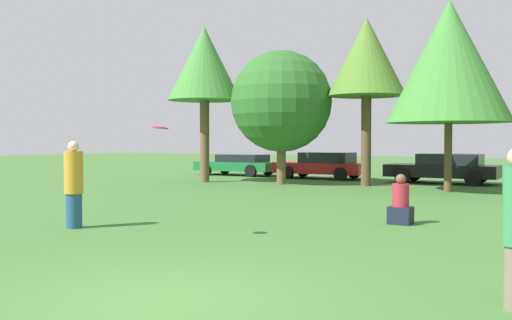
{
  "coord_description": "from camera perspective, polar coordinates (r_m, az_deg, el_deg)",
  "views": [
    {
      "loc": [
        4.23,
        -4.83,
        1.77
      ],
      "look_at": [
        -0.8,
        3.26,
        1.45
      ],
      "focal_mm": 39.98,
      "sensor_mm": 36.0,
      "label": 1
    }
  ],
  "objects": [
    {
      "name": "tree_3",
      "position": [
        21.08,
        18.76,
        9.33
      ],
      "size": [
        4.25,
        4.25,
        6.67
      ],
      "color": "brown",
      "rests_on": "ground"
    },
    {
      "name": "person_thrower",
      "position": [
        12.16,
        -17.77,
        -2.36
      ],
      "size": [
        0.38,
        0.38,
        1.77
      ],
      "rotation": [
        0.0,
        0.0,
        -0.16
      ],
      "color": "navy",
      "rests_on": "ground"
    },
    {
      "name": "parked_car_black",
      "position": [
        25.1,
        18.3,
        -0.74
      ],
      "size": [
        4.55,
        2.14,
        1.25
      ],
      "rotation": [
        0.0,
        0.0,
        3.17
      ],
      "color": "black",
      "rests_on": "ground"
    },
    {
      "name": "bystander_sitting",
      "position": [
        12.55,
        14.27,
        -4.29
      ],
      "size": [
        0.48,
        0.4,
        1.07
      ],
      "color": "#191E33",
      "rests_on": "ground"
    },
    {
      "name": "ground_plane",
      "position": [
        6.66,
        -9.24,
        -13.54
      ],
      "size": [
        120.0,
        120.0,
        0.0
      ],
      "primitive_type": "plane",
      "color": "#3D6B2D"
    },
    {
      "name": "tree_2",
      "position": [
        23.1,
        11.01,
        9.96
      ],
      "size": [
        3.07,
        3.07,
        6.62
      ],
      "color": "brown",
      "rests_on": "ground"
    },
    {
      "name": "parked_car_green",
      "position": [
        29.48,
        -1.76,
        -0.41
      ],
      "size": [
        4.4,
        2.06,
        1.09
      ],
      "rotation": [
        0.0,
        0.0,
        3.17
      ],
      "color": "#196633",
      "rests_on": "ground"
    },
    {
      "name": "frisbee",
      "position": [
        10.23,
        -9.56,
        3.2
      ],
      "size": [
        0.29,
        0.29,
        0.07
      ],
      "color": "#F21E72"
    },
    {
      "name": "tree_0",
      "position": [
        24.92,
        -5.19,
        9.45
      ],
      "size": [
        3.16,
        3.16,
        6.69
      ],
      "color": "brown",
      "rests_on": "ground"
    },
    {
      "name": "tree_1",
      "position": [
        23.5,
        2.55,
        5.85
      ],
      "size": [
        4.16,
        4.16,
        5.48
      ],
      "color": "brown",
      "rests_on": "ground"
    },
    {
      "name": "parked_car_red",
      "position": [
        27.04,
        6.7,
        -0.51
      ],
      "size": [
        4.35,
        2.0,
        1.25
      ],
      "rotation": [
        0.0,
        0.0,
        3.17
      ],
      "color": "red",
      "rests_on": "ground"
    }
  ]
}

